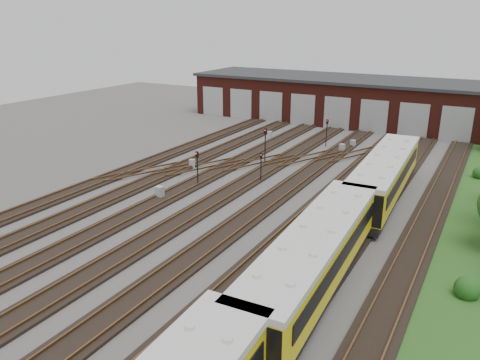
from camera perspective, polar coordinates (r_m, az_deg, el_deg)
The scene contains 15 objects.
ground at distance 35.66m, azimuth -2.81°, elevation -4.72°, with size 120.00×120.00×0.00m, color #474442.
track_network at distance 36.15m, azimuth -2.54°, elevation -4.19°, with size 30.40×70.00×0.33m.
maintenance_shed at distance 70.64m, azimuth 14.87°, elevation 9.32°, with size 51.00×12.50×6.35m.
metro_train at distance 26.03m, azimuth 9.18°, elevation -9.32°, with size 3.69×48.77×3.44m.
signal_mast_0 at distance 41.85m, azimuth -5.23°, elevation 1.93°, with size 0.29×0.27×3.27m.
signal_mast_1 at distance 49.06m, azimuth 3.09°, elevation 4.80°, with size 0.31×0.29×3.62m.
signal_mast_2 at distance 56.19m, azimuth 10.53°, elevation 6.09°, with size 0.28×0.27×3.25m.
signal_mast_3 at distance 42.97m, azimuth 2.58°, elevation 2.01°, with size 0.27×0.26×2.77m.
relay_cabinet_0 at distance 47.73m, azimuth -5.84°, elevation 1.99°, with size 0.54×0.45×0.89m, color #ACAEB1.
relay_cabinet_1 at distance 59.68m, azimuth 3.64°, elevation 5.52°, with size 0.54×0.45×0.90m, color #ACAEB1.
relay_cabinet_2 at distance 39.97m, azimuth -9.77°, elevation -1.50°, with size 0.63×0.53×1.05m, color #ACAEB1.
relay_cabinet_3 at distance 56.91m, azimuth 13.59°, elevation 4.34°, with size 0.52×0.44×0.87m, color #ACAEB1.
relay_cabinet_4 at distance 54.55m, azimuth 12.33°, elevation 3.83°, with size 0.56×0.46×0.93m, color #ACAEB1.
bush_0 at distance 28.73m, azimuth 26.04°, elevation -11.45°, with size 1.41×1.41×1.41m, color #174E16.
bush_1 at distance 49.84m, azimuth 27.25°, elevation 0.94°, with size 1.35×1.35×1.35m, color #174E16.
Camera 1 is at (17.53, -27.54, 14.34)m, focal length 35.00 mm.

